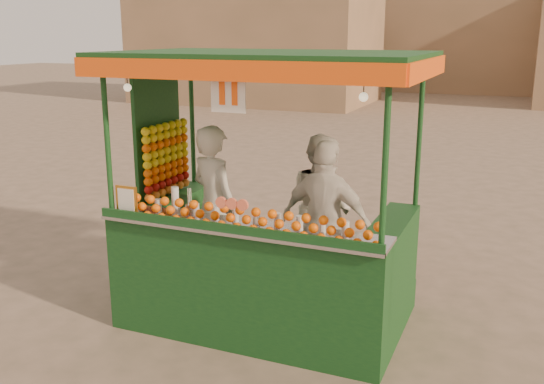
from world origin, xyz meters
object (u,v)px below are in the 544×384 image
at_px(vendor_left, 214,206).
at_px(vendor_middle, 321,205).
at_px(juice_cart, 257,240).
at_px(vendor_right, 326,222).

distance_m(vendor_left, vendor_middle, 1.19).
xyz_separation_m(juice_cart, vendor_right, (0.70, 0.12, 0.24)).
relative_size(vendor_left, vendor_right, 1.05).
height_order(vendor_left, vendor_right, vendor_left).
distance_m(juice_cart, vendor_right, 0.75).
bearing_deg(vendor_left, juice_cart, -165.37).
bearing_deg(vendor_middle, juice_cart, 101.66).
bearing_deg(juice_cart, vendor_middle, 61.48).
distance_m(vendor_middle, vendor_right, 0.72).
bearing_deg(vendor_right, vendor_middle, -59.47).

